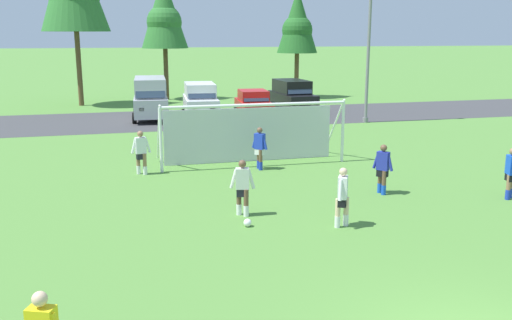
{
  "coord_description": "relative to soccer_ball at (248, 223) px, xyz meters",
  "views": [
    {
      "loc": [
        -5.57,
        -6.88,
        5.1
      ],
      "look_at": [
        -1.86,
        7.49,
        1.73
      ],
      "focal_mm": 38.9,
      "sensor_mm": 36.0,
      "label": 1
    }
  ],
  "objects": [
    {
      "name": "ground_plane",
      "position": [
        2.22,
        8.01,
        -0.11
      ],
      "size": [
        400.0,
        400.0,
        0.0
      ],
      "primitive_type": "plane",
      "color": "#518438"
    },
    {
      "name": "parking_lot_strip",
      "position": [
        2.22,
        20.03,
        -0.11
      ],
      "size": [
        52.0,
        8.4,
        0.01
      ],
      "primitive_type": "cube",
      "color": "#3D3D3F",
      "rests_on": "ground"
    },
    {
      "name": "soccer_ball",
      "position": [
        0.0,
        0.0,
        0.0
      ],
      "size": [
        0.22,
        0.22,
        0.22
      ],
      "color": "white",
      "rests_on": "ground"
    },
    {
      "name": "soccer_goal",
      "position": [
        1.95,
        7.51,
        1.18
      ],
      "size": [
        7.44,
        1.95,
        2.57
      ],
      "color": "white",
      "rests_on": "ground"
    },
    {
      "name": "player_striker_near",
      "position": [
        8.64,
        0.47,
        0.71
      ],
      "size": [
        0.35,
        0.71,
        1.64
      ],
      "color": "#936B4C",
      "rests_on": "ground"
    },
    {
      "name": "player_midfield_center",
      "position": [
        2.0,
        6.26,
        0.71
      ],
      "size": [
        0.52,
        0.64,
        1.64
      ],
      "color": "brown",
      "rests_on": "ground"
    },
    {
      "name": "player_defender_far",
      "position": [
        5.0,
        2.0,
        0.71
      ],
      "size": [
        0.49,
        0.66,
        1.64
      ],
      "color": "brown",
      "rests_on": "ground"
    },
    {
      "name": "player_winger_left",
      "position": [
        -2.46,
        6.58,
        0.71
      ],
      "size": [
        0.75,
        0.3,
        1.64
      ],
      "color": "#936B4C",
      "rests_on": "ground"
    },
    {
      "name": "player_winger_right",
      "position": [
        2.47,
        -0.62,
        0.71
      ],
      "size": [
        0.5,
        0.65,
        1.64
      ],
      "color": "beige",
      "rests_on": "ground"
    },
    {
      "name": "player_trailing_back",
      "position": [
        0.08,
        0.96,
        0.71
      ],
      "size": [
        0.72,
        0.34,
        1.64
      ],
      "color": "brown",
      "rests_on": "ground"
    },
    {
      "name": "parked_car_slot_far_left",
      "position": [
        -1.12,
        20.44,
        1.23
      ],
      "size": [
        2.43,
        4.92,
        2.52
      ],
      "color": "#B2B2BC",
      "rests_on": "ground"
    },
    {
      "name": "parked_car_slot_left",
      "position": [
        1.86,
        20.01,
        1.0
      ],
      "size": [
        2.38,
        4.72,
        2.16
      ],
      "color": "silver",
      "rests_on": "ground"
    },
    {
      "name": "parked_car_slot_center_left",
      "position": [
        5.07,
        19.29,
        0.77
      ],
      "size": [
        2.26,
        4.32,
        1.72
      ],
      "color": "red",
      "rests_on": "ground"
    },
    {
      "name": "parked_car_slot_center",
      "position": [
        8.11,
        20.9,
        1.0
      ],
      "size": [
        2.29,
        4.68,
        2.16
      ],
      "color": "black",
      "rests_on": "ground"
    },
    {
      "name": "tree_mid_left",
      "position": [
        0.84,
        30.78,
        6.52
      ],
      "size": [
        3.62,
        3.62,
        9.66
      ],
      "color": "brown",
      "rests_on": "ground"
    },
    {
      "name": "tree_center_back",
      "position": [
        11.26,
        29.44,
        5.86
      ],
      "size": [
        3.26,
        3.26,
        8.69
      ],
      "color": "brown",
      "rests_on": "ground"
    },
    {
      "name": "street_lamp",
      "position": [
        11.21,
        15.96,
        4.24
      ],
      "size": [
        2.0,
        0.32,
        8.41
      ],
      "color": "slate",
      "rests_on": "ground"
    }
  ]
}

